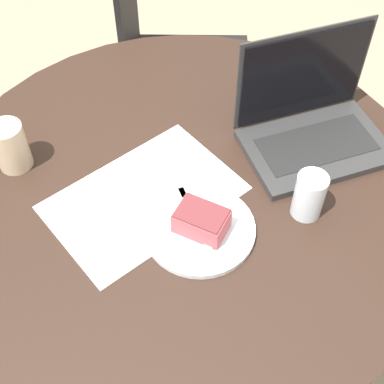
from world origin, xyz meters
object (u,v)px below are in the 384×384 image
plate (200,229)px  laptop (312,126)px  coffee_glass (11,146)px  chair (168,60)px

plate → laptop: 0.36m
plate → coffee_glass: bearing=-59.9°
chair → plate: (0.45, 0.80, 0.27)m
plate → laptop: (-0.35, -0.06, 0.04)m
chair → laptop: 0.81m
coffee_glass → laptop: laptop is taller
plate → coffee_glass: 0.44m
plate → laptop: laptop is taller
plate → coffee_glass: size_ratio=2.01×
plate → laptop: size_ratio=0.62×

